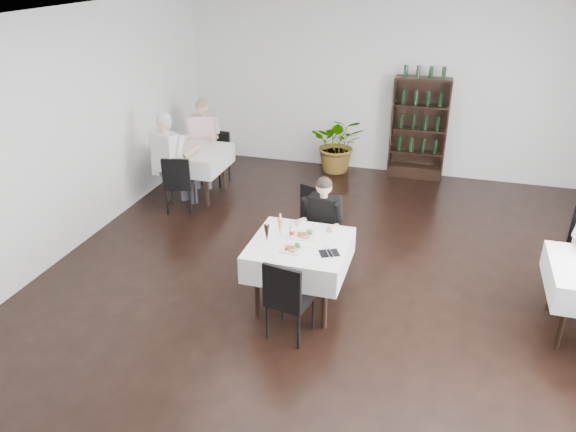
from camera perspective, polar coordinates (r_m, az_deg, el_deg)
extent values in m
plane|color=black|center=(6.32, 3.81, -9.20)|extent=(9.00, 9.00, 0.00)
plane|color=white|center=(5.24, 4.79, 18.91)|extent=(9.00, 9.00, 0.00)
plane|color=white|center=(9.88, 10.06, 12.84)|extent=(7.00, 0.00, 7.00)
plane|color=white|center=(7.15, -24.44, 6.15)|extent=(0.00, 9.00, 9.00)
cube|color=black|center=(10.05, 12.72, 4.47)|extent=(0.90, 0.28, 0.20)
cylinder|color=black|center=(5.99, -3.15, -7.30)|extent=(0.06, 0.06, 0.71)
cylinder|color=black|center=(6.58, -1.05, -4.01)|extent=(0.06, 0.06, 0.71)
cylinder|color=black|center=(5.82, 3.73, -8.39)|extent=(0.06, 0.06, 0.71)
cylinder|color=black|center=(6.43, 5.20, -4.89)|extent=(0.06, 0.06, 0.71)
cube|color=black|center=(6.00, 1.21, -3.01)|extent=(0.85, 0.85, 0.04)
cube|color=white|center=(6.05, 1.20, -3.93)|extent=(1.03, 1.03, 0.30)
cylinder|color=black|center=(8.94, -12.25, 3.63)|extent=(0.06, 0.06, 0.71)
cylinder|color=black|center=(9.50, -10.36, 5.10)|extent=(0.06, 0.06, 0.71)
cylinder|color=black|center=(8.65, -8.26, 3.20)|extent=(0.06, 0.06, 0.71)
cylinder|color=black|center=(9.23, -6.55, 4.74)|extent=(0.06, 0.06, 0.71)
cube|color=black|center=(8.95, -9.53, 6.44)|extent=(0.80, 0.80, 0.04)
cube|color=white|center=(8.98, -9.48, 5.77)|extent=(0.98, 0.98, 0.30)
cylinder|color=black|center=(6.14, 26.12, -9.30)|extent=(0.06, 0.06, 0.71)
cylinder|color=black|center=(6.71, 25.37, -6.09)|extent=(0.06, 0.06, 0.71)
imported|color=#1F571E|center=(9.96, 5.15, 7.30)|extent=(1.00, 0.90, 1.02)
cylinder|color=black|center=(6.88, -0.61, -3.78)|extent=(0.04, 0.04, 0.46)
cylinder|color=black|center=(7.15, 1.47, -2.56)|extent=(0.04, 0.04, 0.46)
cylinder|color=black|center=(6.66, 2.07, -4.85)|extent=(0.04, 0.04, 0.46)
cylinder|color=black|center=(6.94, 4.10, -3.54)|extent=(0.04, 0.04, 0.46)
cube|color=black|center=(6.78, 1.78, -1.72)|extent=(0.61, 0.61, 0.07)
cube|color=black|center=(6.82, 2.91, 0.95)|extent=(0.45, 0.23, 0.51)
cylinder|color=black|center=(5.87, 2.55, -9.79)|extent=(0.03, 0.03, 0.40)
cylinder|color=black|center=(5.61, 1.07, -11.66)|extent=(0.03, 0.03, 0.40)
cylinder|color=black|center=(6.00, -0.56, -8.94)|extent=(0.03, 0.03, 0.40)
cylinder|color=black|center=(5.74, -2.17, -10.72)|extent=(0.03, 0.03, 0.40)
cube|color=black|center=(5.67, 0.23, -8.38)|extent=(0.47, 0.47, 0.06)
cube|color=black|center=(5.40, -0.63, -7.26)|extent=(0.41, 0.11, 0.44)
cylinder|color=black|center=(9.51, -8.80, 4.23)|extent=(0.03, 0.03, 0.40)
cylinder|color=black|center=(9.79, -7.78, 4.91)|extent=(0.03, 0.03, 0.40)
cylinder|color=black|center=(9.35, -6.97, 3.96)|extent=(0.03, 0.03, 0.40)
cylinder|color=black|center=(9.63, -5.99, 4.66)|extent=(0.03, 0.03, 0.40)
cube|color=black|center=(9.49, -7.46, 5.71)|extent=(0.43, 0.43, 0.06)
cube|color=black|center=(9.56, -7.01, 7.37)|extent=(0.40, 0.08, 0.43)
cylinder|color=black|center=(8.75, -9.46, 2.29)|extent=(0.03, 0.03, 0.40)
cylinder|color=black|center=(8.43, -9.88, 1.35)|extent=(0.03, 0.03, 0.40)
cylinder|color=black|center=(8.82, -11.70, 2.29)|extent=(0.03, 0.03, 0.40)
cylinder|color=black|center=(8.51, -12.20, 1.36)|extent=(0.03, 0.03, 0.40)
cube|color=black|center=(8.54, -10.94, 3.23)|extent=(0.49, 0.49, 0.06)
cube|color=black|center=(8.29, -11.32, 4.27)|extent=(0.40, 0.15, 0.44)
cylinder|color=black|center=(6.85, 26.53, -6.75)|extent=(0.04, 0.04, 0.49)
cylinder|color=black|center=(7.22, 26.12, -5.00)|extent=(0.04, 0.04, 0.49)
cube|color=#46464E|center=(6.58, 2.35, -2.66)|extent=(0.17, 0.38, 0.12)
cylinder|color=#46464E|center=(6.59, 1.79, -5.37)|extent=(0.10, 0.10, 0.43)
cube|color=#46464E|center=(6.53, 3.78, -2.95)|extent=(0.17, 0.38, 0.12)
cylinder|color=#46464E|center=(6.53, 3.22, -5.69)|extent=(0.10, 0.10, 0.43)
cube|color=black|center=(6.56, 3.65, 0.06)|extent=(0.37, 0.24, 0.48)
cylinder|color=tan|center=(6.44, 1.22, -0.59)|extent=(0.11, 0.28, 0.14)
cylinder|color=tan|center=(6.31, 4.60, -1.25)|extent=(0.11, 0.28, 0.14)
sphere|color=tan|center=(6.40, 3.69, 2.99)|extent=(0.18, 0.18, 0.18)
sphere|color=black|center=(6.39, 3.69, 3.21)|extent=(0.18, 0.18, 0.18)
cube|color=#46464E|center=(9.44, -9.22, 6.30)|extent=(0.23, 0.43, 0.14)
cylinder|color=#46464E|center=(9.38, -9.29, 4.17)|extent=(0.11, 0.11, 0.48)
cube|color=#46464E|center=(9.40, -8.04, 6.30)|extent=(0.23, 0.43, 0.14)
cylinder|color=#46464E|center=(9.34, -8.12, 4.16)|extent=(0.11, 0.11, 0.48)
cube|color=beige|center=(9.50, -8.55, 8.51)|extent=(0.43, 0.30, 0.54)
cylinder|color=tan|center=(9.30, -10.22, 7.90)|extent=(0.15, 0.31, 0.15)
cylinder|color=tan|center=(9.21, -7.46, 7.92)|extent=(0.15, 0.31, 0.15)
sphere|color=tan|center=(9.37, -8.74, 10.88)|extent=(0.21, 0.21, 0.21)
sphere|color=olive|center=(9.36, -8.75, 11.05)|extent=(0.21, 0.21, 0.21)
cube|color=#46464E|center=(8.59, -10.64, 4.47)|extent=(0.29, 0.46, 0.15)
cylinder|color=#46464E|center=(8.82, -9.59, 2.85)|extent=(0.11, 0.11, 0.51)
cube|color=#46464E|center=(8.73, -11.58, 4.75)|extent=(0.29, 0.46, 0.15)
cylinder|color=#46464E|center=(8.97, -10.52, 3.15)|extent=(0.11, 0.11, 0.51)
cube|color=silver|center=(8.43, -12.29, 6.40)|extent=(0.47, 0.36, 0.57)
cylinder|color=tan|center=(8.44, -9.78, 6.49)|extent=(0.19, 0.33, 0.16)
cylinder|color=tan|center=(8.78, -11.95, 7.05)|extent=(0.19, 0.33, 0.16)
sphere|color=tan|center=(8.31, -12.47, 9.28)|extent=(0.22, 0.22, 0.22)
sphere|color=beige|center=(8.30, -12.49, 9.48)|extent=(0.22, 0.22, 0.22)
cube|color=white|center=(6.10, 1.71, -2.01)|extent=(0.26, 0.26, 0.02)
cube|color=#5D2F1A|center=(6.08, 1.42, -1.89)|extent=(0.11, 0.10, 0.02)
sphere|color=#2D691C|center=(6.10, 2.30, -1.62)|extent=(0.05, 0.05, 0.05)
cube|color=brown|center=(6.04, 1.75, -2.12)|extent=(0.09, 0.08, 0.02)
cube|color=white|center=(5.83, 0.46, -3.37)|extent=(0.24, 0.24, 0.02)
cube|color=#5D2F1A|center=(5.81, 0.16, -3.25)|extent=(0.10, 0.08, 0.02)
sphere|color=#2D691C|center=(5.83, 1.05, -2.98)|extent=(0.05, 0.05, 0.05)
cube|color=brown|center=(5.78, 0.48, -3.50)|extent=(0.10, 0.09, 0.02)
cone|color=black|center=(5.93, -2.17, -1.83)|extent=(0.06, 0.06, 0.21)
cylinder|color=silver|center=(5.87, -2.19, -0.70)|extent=(0.02, 0.02, 0.05)
cone|color=gold|center=(6.03, -0.80, -1.21)|extent=(0.07, 0.07, 0.23)
cylinder|color=silver|center=(5.97, -0.80, -0.01)|extent=(0.02, 0.02, 0.06)
cylinder|color=silver|center=(6.02, 0.40, -1.56)|extent=(0.05, 0.05, 0.17)
cylinder|color=#B70A0E|center=(6.02, 0.40, -1.67)|extent=(0.06, 0.06, 0.04)
cylinder|color=silver|center=(5.97, 0.40, -0.63)|extent=(0.02, 0.02, 0.04)
cube|color=black|center=(5.78, 4.21, -3.78)|extent=(0.24, 0.22, 0.01)
cylinder|color=silver|center=(5.78, 4.00, -3.66)|extent=(0.11, 0.20, 0.01)
cylinder|color=silver|center=(5.77, 4.42, -3.71)|extent=(0.12, 0.20, 0.01)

